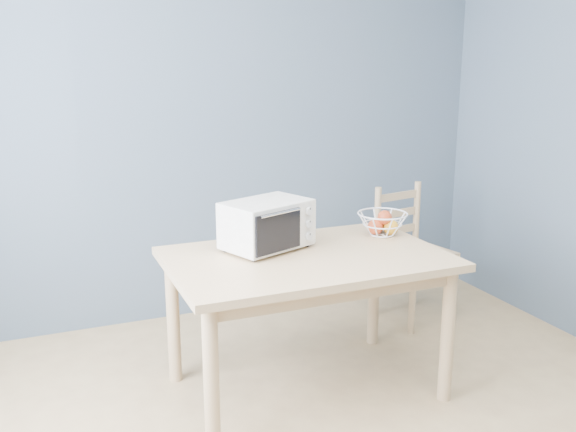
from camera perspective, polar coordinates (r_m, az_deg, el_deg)
name	(u,v)px	position (r m, az deg, el deg)	size (l,w,h in m)	color
room	(387,186)	(2.22, 8.79, 2.61)	(4.01, 4.51, 2.61)	tan
dining_table	(307,274)	(3.30, 1.67, -5.18)	(1.40, 0.90, 0.75)	tan
toaster_oven	(264,225)	(3.32, -2.11, -0.77)	(0.52, 0.45, 0.26)	white
fruit_basket	(382,223)	(3.64, 8.37, -0.60)	(0.32, 0.32, 0.14)	white
dining_chair	(410,254)	(4.39, 10.79, -3.34)	(0.49, 0.49, 0.90)	tan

